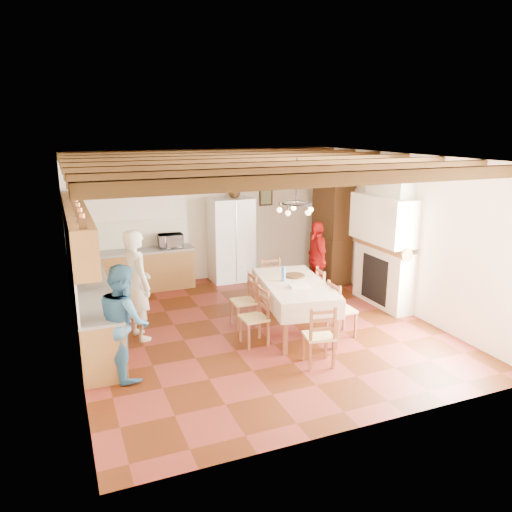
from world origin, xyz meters
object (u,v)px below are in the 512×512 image
Objects in this scene: chair_left_far at (244,300)px; chair_end_near at (319,335)px; dining_table at (294,287)px; microwave at (171,241)px; chair_left_near at (254,317)px; person_woman_red at (317,259)px; person_woman_blue at (124,321)px; chair_right_near at (342,309)px; person_man at (137,285)px; refrigerator at (230,239)px; hutch at (331,231)px; chair_right_far at (329,293)px; chair_end_far at (273,284)px.

chair_left_far and chair_end_near have the same top height.
microwave is (-1.42, 3.25, 0.25)m from dining_table.
chair_left_near is 0.60× the size of person_woman_red.
chair_end_near is 4.75m from microwave.
chair_left_far is 1.82× the size of microwave.
chair_left_far is 1.90m from chair_end_near.
dining_table is 1.35× the size of person_woman_red.
chair_right_near is at bearing -100.44° from person_woman_blue.
person_man reaches higher than microwave.
refrigerator is 2.00× the size of chair_left_far.
dining_table is 2.25× the size of chair_end_near.
hutch is 3.68m from microwave.
chair_left_far is 1.00× the size of chair_right_far.
microwave is at bearing -172.31° from chair_left_near.
hutch is (2.20, -0.78, 0.17)m from refrigerator.
microwave is at bearing 28.91° from chair_right_near.
person_woman_blue is at bearing -140.87° from chair_end_far.
chair_right_far is (0.86, 0.29, -0.32)m from dining_table.
microwave is (-1.18, 4.57, 0.57)m from chair_end_near.
person_man is 3.57× the size of microwave.
person_man is at bearing -159.81° from chair_end_far.
person_man is 3.89m from person_woman_red.
chair_end_far is (-2.05, -1.28, -0.64)m from hutch.
person_woman_red is 3.22m from microwave.
person_man reaches higher than person_woman_red.
person_woman_red is at bearing -92.08° from person_man.
dining_table is at bearing -62.95° from microwave.
chair_end_near is at bearing 15.83° from chair_left_far.
refrigerator is 2.20m from person_woman_red.
chair_right_far is at bearing -113.13° from chair_end_near.
chair_end_far is at bearing 17.03° from chair_right_near.
chair_left_near is 0.81m from chair_left_far.
chair_right_far is 1.94m from chair_end_near.
microwave is at bearing -165.79° from chair_left_far.
hutch is 5.98m from person_woman_blue.
chair_end_near is 3.18m from person_woman_red.
chair_left_near is at bearing -93.88° from person_woman_blue.
microwave is at bearing -112.30° from person_woman_red.
chair_end_far is 1.19m from person_woman_red.
person_man reaches higher than chair_left_near.
chair_end_near is (-2.42, -3.81, -0.64)m from hutch.
person_man reaches higher than person_woman_blue.
hutch is 2.34× the size of chair_right_near.
microwave reaches higher than chair_right_far.
chair_left_near is at bearing -77.67° from microwave.
person_woman_red is at bearing 128.61° from chair_left_near.
dining_table is 2.25× the size of chair_left_near.
chair_end_near is 3.11m from person_man.
person_man is 1.32m from person_woman_blue.
dining_table is 1.15× the size of person_man.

